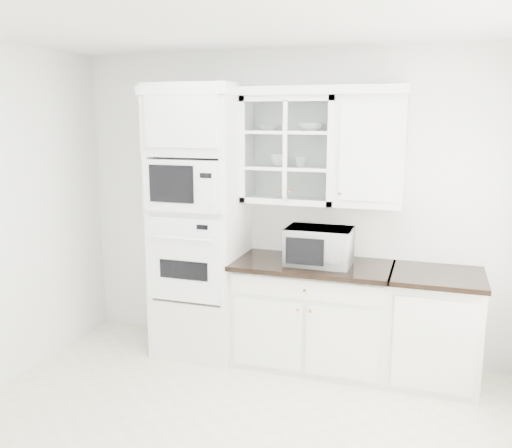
% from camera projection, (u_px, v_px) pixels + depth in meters
% --- Properties ---
extents(room_shell, '(4.00, 3.50, 2.70)m').
position_uv_depth(room_shell, '(241.00, 171.00, 3.54)').
color(room_shell, white).
rests_on(room_shell, ground).
extents(oven_column, '(0.76, 0.68, 2.40)m').
position_uv_depth(oven_column, '(200.00, 223.00, 4.81)').
color(oven_column, white).
rests_on(oven_column, ground).
extents(base_cabinet_run, '(1.32, 0.67, 0.92)m').
position_uv_depth(base_cabinet_run, '(312.00, 313.00, 4.66)').
color(base_cabinet_run, white).
rests_on(base_cabinet_run, ground).
extents(extra_base_cabinet, '(0.72, 0.67, 0.92)m').
position_uv_depth(extra_base_cabinet, '(434.00, 327.00, 4.36)').
color(extra_base_cabinet, white).
rests_on(extra_base_cabinet, ground).
extents(upper_cabinet_glass, '(0.80, 0.33, 0.90)m').
position_uv_depth(upper_cabinet_glass, '(290.00, 150.00, 4.60)').
color(upper_cabinet_glass, white).
rests_on(upper_cabinet_glass, room_shell).
extents(upper_cabinet_solid, '(0.55, 0.33, 0.90)m').
position_uv_depth(upper_cabinet_solid, '(371.00, 151.00, 4.39)').
color(upper_cabinet_solid, white).
rests_on(upper_cabinet_solid, room_shell).
extents(crown_molding, '(2.14, 0.38, 0.07)m').
position_uv_depth(crown_molding, '(278.00, 91.00, 4.51)').
color(crown_molding, white).
rests_on(crown_molding, room_shell).
extents(countertop_microwave, '(0.54, 0.45, 0.31)m').
position_uv_depth(countertop_microwave, '(319.00, 246.00, 4.49)').
color(countertop_microwave, white).
rests_on(countertop_microwave, base_cabinet_run).
extents(bowl_a, '(0.20, 0.20, 0.05)m').
position_uv_depth(bowl_a, '(269.00, 128.00, 4.64)').
color(bowl_a, white).
rests_on(bowl_a, upper_cabinet_glass).
extents(bowl_b, '(0.26, 0.26, 0.07)m').
position_uv_depth(bowl_b, '(311.00, 127.00, 4.50)').
color(bowl_b, white).
rests_on(bowl_b, upper_cabinet_glass).
extents(cup_a, '(0.17, 0.17, 0.11)m').
position_uv_depth(cup_a, '(279.00, 160.00, 4.66)').
color(cup_a, white).
rests_on(cup_a, upper_cabinet_glass).
extents(cup_b, '(0.09, 0.09, 0.09)m').
position_uv_depth(cup_b, '(300.00, 162.00, 4.57)').
color(cup_b, white).
rests_on(cup_b, upper_cabinet_glass).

